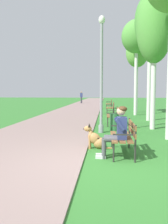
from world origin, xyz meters
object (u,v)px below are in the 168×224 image
(birch_tree_fifth, at_px, (137,37))
(birch_tree_sixth, at_px, (137,53))
(pedestrian_distant, at_px, (81,97))
(park_bench_furthest, at_px, (110,103))
(person_seated_on_near_bench, at_px, (117,130))
(park_bench_mid, at_px, (114,114))
(park_bench_near, at_px, (125,134))
(park_bench_far, at_px, (111,107))
(birch_tree_third, at_px, (155,27))
(lamp_post_near, at_px, (101,73))
(birch_tree_fourth, at_px, (150,23))
(dog_shepherd, at_px, (96,139))
(litter_bin, at_px, (114,122))

(birch_tree_fifth, xyz_separation_m, birch_tree_sixth, (0.34, 2.11, -0.68))
(birch_tree_fifth, xyz_separation_m, pedestrian_distant, (-5.35, 15.74, -4.37))
(park_bench_furthest, xyz_separation_m, person_seated_on_near_bench, (-0.09, -17.07, 0.17))
(person_seated_on_near_bench, relative_size, pedestrian_distant, 0.76)
(park_bench_mid, relative_size, person_seated_on_near_bench, 1.20)
(park_bench_near, relative_size, park_bench_far, 1.00)
(park_bench_mid, xyz_separation_m, park_bench_far, (-0.01, 5.76, 0.00))
(park_bench_far, distance_m, birch_tree_third, 7.97)
(park_bench_near, distance_m, park_bench_far, 11.05)
(birch_tree_third, distance_m, pedestrian_distant, 22.73)
(lamp_post_near, xyz_separation_m, birch_tree_fifth, (2.19, 7.17, 2.92))
(park_bench_mid, distance_m, birch_tree_fifth, 7.05)
(birch_tree_fourth, bearing_deg, birch_tree_fifth, 96.28)
(park_bench_near, distance_m, lamp_post_near, 3.66)
(dog_shepherd, distance_m, birch_tree_sixth, 12.89)
(park_bench_far, relative_size, lamp_post_near, 0.34)
(park_bench_near, relative_size, park_bench_mid, 1.00)
(park_bench_mid, distance_m, park_bench_furthest, 11.43)
(dog_shepherd, bearing_deg, person_seated_on_near_bench, -58.51)
(person_seated_on_near_bench, xyz_separation_m, birch_tree_fourth, (2.07, 7.58, 4.59))
(litter_bin, bearing_deg, birch_tree_sixth, 77.19)
(park_bench_near, height_order, park_bench_far, same)
(birch_tree_fourth, bearing_deg, pedestrian_distant, 106.83)
(dog_shepherd, distance_m, lamp_post_near, 3.30)
(person_seated_on_near_bench, relative_size, birch_tree_fifth, 0.20)
(park_bench_furthest, xyz_separation_m, dog_shepherd, (-0.63, -16.19, -0.25))
(lamp_post_near, height_order, birch_tree_third, birch_tree_third)
(park_bench_furthest, relative_size, person_seated_on_near_bench, 1.20)
(park_bench_near, relative_size, litter_bin, 2.14)
(park_bench_mid, relative_size, birch_tree_third, 0.26)
(person_seated_on_near_bench, bearing_deg, dog_shepherd, 121.49)
(birch_tree_fourth, height_order, litter_bin, birch_tree_fourth)
(park_bench_near, height_order, birch_tree_sixth, birch_tree_sixth)
(litter_bin, bearing_deg, pedestrian_distant, 99.36)
(park_bench_near, distance_m, birch_tree_fifth, 11.42)
(birch_tree_fourth, bearing_deg, park_bench_near, -104.47)
(park_bench_mid, relative_size, pedestrian_distant, 0.91)
(park_bench_far, distance_m, dog_shepherd, 10.55)
(park_bench_mid, height_order, birch_tree_fifth, birch_tree_fifth)
(park_bench_furthest, height_order, dog_shepherd, park_bench_furthest)
(lamp_post_near, bearing_deg, pedestrian_distant, 97.86)
(person_seated_on_near_bench, distance_m, pedestrian_distant, 26.63)
(park_bench_mid, bearing_deg, birch_tree_fifth, 72.10)
(park_bench_far, distance_m, person_seated_on_near_bench, 11.40)
(park_bench_near, height_order, park_bench_furthest, same)
(pedestrian_distant, bearing_deg, person_seated_on_near_bench, -82.20)
(park_bench_mid, height_order, park_bench_far, same)
(park_bench_near, distance_m, litter_bin, 3.64)
(park_bench_furthest, distance_m, pedestrian_distant, 10.03)
(park_bench_near, height_order, birch_tree_fourth, birch_tree_fourth)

